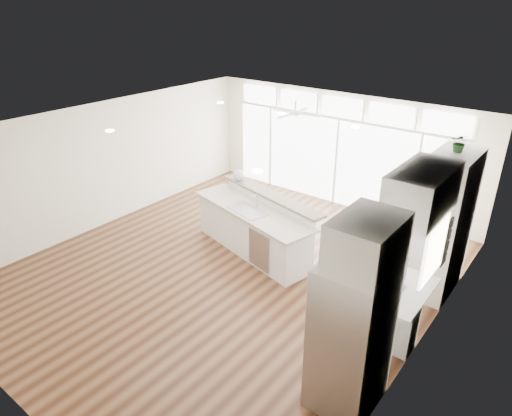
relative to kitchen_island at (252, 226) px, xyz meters
The scene contains 23 objects.
floor 1.01m from the kitchen_island, 81.64° to the right, with size 7.00×8.00×0.02m, color #3C2112.
ceiling 2.29m from the kitchen_island, 81.64° to the right, with size 7.00×8.00×0.02m, color silver.
wall_back 3.28m from the kitchen_island, 87.83° to the left, with size 7.00×0.04×2.70m, color white.
wall_left 3.56m from the kitchen_island, 166.34° to the right, with size 0.04×8.00×2.70m, color white.
wall_right 3.79m from the kitchen_island, 12.78° to the right, with size 0.04×8.00×2.70m, color white.
glass_wall 3.16m from the kitchen_island, 87.78° to the left, with size 5.80×0.06×2.08m, color white.
transom_row 3.61m from the kitchen_island, 87.78° to the left, with size 5.90×0.06×0.40m, color white.
desk_window 3.75m from the kitchen_island, ahead, with size 0.04×0.85×0.85m, color white.
ceiling_fan 2.78m from the kitchen_island, 100.85° to the left, with size 1.16×1.16×0.32m, color white.
recessed_lights 2.21m from the kitchen_island, 79.00° to the right, with size 3.40×3.00×0.02m, color white.
oven_cabinet 3.50m from the kitchen_island, 16.57° to the left, with size 0.64×1.20×2.50m, color white.
desk_nook 3.30m from the kitchen_island, ahead, with size 0.72×1.30×0.76m, color white.
upper_cabinets 3.78m from the kitchen_island, ahead, with size 0.64×1.30×0.64m, color white.
refrigerator 3.92m from the kitchen_island, 33.90° to the right, with size 0.76×0.90×2.00m, color #A6A6AB.
fridge_cabinet 4.31m from the kitchen_island, 33.41° to the right, with size 0.64×0.90×0.60m, color white.
framed_photos 3.68m from the kitchen_island, ahead, with size 0.06×0.22×0.80m, color black.
kitchen_island is the anchor object (origin of this frame).
rug 2.29m from the kitchen_island, 11.84° to the right, with size 0.80×0.58×0.01m, color #361F11.
office_chair 3.36m from the kitchen_island, 19.19° to the right, with size 0.58×0.53×1.11m, color black.
fishbowl 1.24m from the kitchen_island, 143.97° to the left, with size 0.24×0.24×0.24m, color silver.
monitor 3.24m from the kitchen_island, ahead, with size 0.08×0.51×0.42m, color black.
keyboard 3.05m from the kitchen_island, ahead, with size 0.11×0.29×0.01m, color silver.
potted_plant 4.00m from the kitchen_island, 16.57° to the left, with size 0.28×0.31×0.24m, color #285825.
Camera 1 is at (4.85, -5.42, 4.72)m, focal length 32.00 mm.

